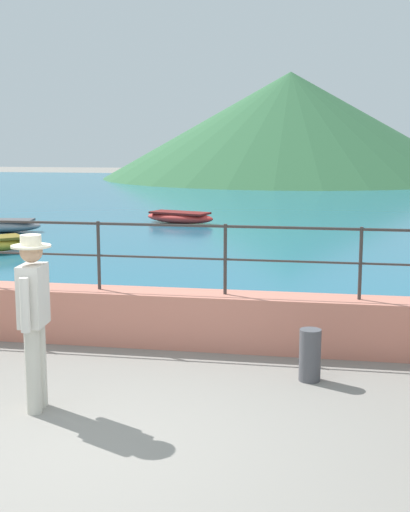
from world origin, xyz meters
The scene contains 9 objects.
ground_plane centered at (0.00, 0.00, 0.00)m, with size 120.00×120.00×0.00m, color gray.
promenade_wall centered at (0.00, 3.20, 0.35)m, with size 20.00×0.56×0.70m, color tan.
railing centered at (0.00, 3.20, 1.32)m, with size 18.44×0.04×0.90m.
lake_water centered at (0.00, 25.84, 0.03)m, with size 64.00×44.32×0.06m, color #236B89.
hill_main centered at (-0.79, 43.46, 3.61)m, with size 25.90×25.90×7.23m, color #33663D.
person_walking centered at (-0.67, 0.78, 0.98)m, with size 0.38×0.57×1.75m.
bollard centered at (1.95, 2.12, 0.29)m, with size 0.24×0.24×0.59m, color #4C4C51.
boat_1 centered at (-2.52, 15.84, 0.26)m, with size 2.46×1.56×0.36m.
boat_2 centered at (-7.08, 12.85, 0.26)m, with size 2.42×1.29×0.36m.
Camera 1 is at (2.13, -5.37, 2.64)m, focal length 48.81 mm.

